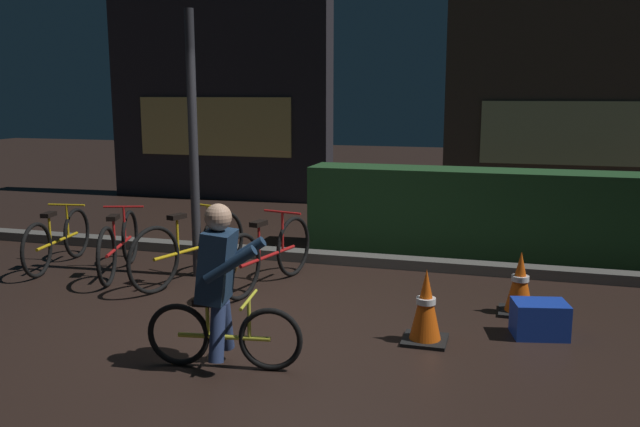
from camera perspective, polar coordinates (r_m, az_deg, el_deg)
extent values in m
plane|color=black|center=(6.01, -3.48, -9.37)|extent=(40.00, 40.00, 0.00)
cube|color=#56544F|center=(8.01, 1.83, -3.87)|extent=(12.00, 0.24, 0.12)
cube|color=#214723|center=(8.55, 15.15, -0.01)|extent=(4.80, 0.70, 1.09)
cube|color=#262328|center=(13.02, -8.70, 10.43)|extent=(4.41, 0.50, 4.14)
cube|color=#F2D172|center=(12.79, -9.13, 7.41)|extent=(3.09, 0.04, 1.10)
cube|color=#42382D|center=(12.56, 20.98, 9.15)|extent=(4.40, 0.50, 3.83)
cube|color=#BFCC8C|center=(12.31, 20.90, 6.47)|extent=(3.08, 0.04, 1.10)
cylinder|color=#2D2D33|center=(7.34, -10.86, 5.67)|extent=(0.10, 0.10, 2.90)
torus|color=black|center=(8.77, -20.23, -1.58)|extent=(0.14, 0.62, 0.62)
torus|color=black|center=(7.98, -23.23, -2.92)|extent=(0.14, 0.62, 0.62)
cylinder|color=gold|center=(8.37, -21.66, -2.22)|extent=(0.18, 0.92, 0.04)
cylinder|color=gold|center=(8.20, -22.27, -1.28)|extent=(0.03, 0.03, 0.35)
cube|color=black|center=(8.17, -22.35, -0.09)|extent=(0.13, 0.21, 0.05)
cylinder|color=gold|center=(8.55, -20.94, -0.59)|extent=(0.03, 0.03, 0.39)
cylinder|color=gold|center=(8.52, -21.02, 0.70)|extent=(0.46, 0.10, 0.02)
torus|color=black|center=(8.26, -16.05, -1.96)|extent=(0.24, 0.63, 0.65)
torus|color=black|center=(7.35, -17.91, -3.55)|extent=(0.24, 0.63, 0.65)
cylinder|color=#B21919|center=(7.80, -16.93, -2.71)|extent=(0.33, 0.93, 0.04)
cylinder|color=#B21919|center=(7.61, -17.33, -1.67)|extent=(0.03, 0.03, 0.36)
cube|color=black|center=(7.57, -17.40, -0.33)|extent=(0.16, 0.22, 0.05)
cylinder|color=#B21919|center=(8.01, -16.51, -0.87)|extent=(0.03, 0.03, 0.41)
cylinder|color=#B21919|center=(7.98, -16.58, 0.56)|extent=(0.45, 0.16, 0.02)
torus|color=black|center=(7.69, -8.35, -2.35)|extent=(0.25, 0.69, 0.70)
torus|color=black|center=(6.96, -14.13, -3.90)|extent=(0.25, 0.69, 0.70)
cylinder|color=gold|center=(7.31, -11.09, -3.09)|extent=(0.34, 1.02, 0.04)
cylinder|color=gold|center=(7.14, -12.18, -1.82)|extent=(0.03, 0.03, 0.40)
cube|color=black|center=(7.10, -12.24, -0.26)|extent=(0.15, 0.22, 0.05)
cylinder|color=gold|center=(7.47, -9.60, -1.01)|extent=(0.03, 0.03, 0.44)
cylinder|color=gold|center=(7.43, -9.65, 0.67)|extent=(0.45, 0.16, 0.02)
torus|color=black|center=(7.40, -2.30, -2.85)|extent=(0.19, 0.67, 0.67)
torus|color=black|center=(6.59, -6.86, -4.58)|extent=(0.19, 0.67, 0.67)
cylinder|color=#B21919|center=(6.99, -4.45, -3.67)|extent=(0.26, 0.99, 0.04)
cylinder|color=#B21919|center=(6.80, -5.28, -2.43)|extent=(0.03, 0.03, 0.38)
cube|color=black|center=(6.76, -5.31, -0.87)|extent=(0.14, 0.22, 0.05)
cylinder|color=#B21919|center=(7.17, -3.25, -1.55)|extent=(0.03, 0.03, 0.43)
cylinder|color=#B21919|center=(7.13, -3.27, 0.12)|extent=(0.45, 0.12, 0.02)
cube|color=black|center=(5.63, 9.02, -10.72)|extent=(0.36, 0.36, 0.03)
cone|color=#EA560F|center=(5.52, 9.11, -7.72)|extent=(0.26, 0.26, 0.59)
cylinder|color=white|center=(5.52, 9.12, -7.43)|extent=(0.16, 0.16, 0.05)
cube|color=black|center=(6.50, 16.73, -8.12)|extent=(0.36, 0.36, 0.03)
cone|color=#EA560F|center=(6.42, 16.86, -5.61)|extent=(0.26, 0.26, 0.56)
cylinder|color=white|center=(6.41, 16.88, -5.37)|extent=(0.16, 0.16, 0.05)
cube|color=#193DB7|center=(5.93, 18.40, -8.63)|extent=(0.50, 0.41, 0.30)
torus|color=black|center=(4.96, -4.29, -10.77)|extent=(0.49, 0.11, 0.48)
torus|color=black|center=(5.15, -12.10, -10.17)|extent=(0.49, 0.11, 0.48)
cylinder|color=gold|center=(5.04, -8.27, -10.48)|extent=(0.70, 0.14, 0.04)
cylinder|color=gold|center=(5.03, -9.67, -8.97)|extent=(0.03, 0.03, 0.26)
cube|color=black|center=(4.99, -9.72, -7.54)|extent=(0.21, 0.13, 0.05)
cylinder|color=gold|center=(4.94, -6.13, -9.04)|extent=(0.03, 0.03, 0.30)
cylinder|color=gold|center=(4.89, -6.17, -7.40)|extent=(0.09, 0.46, 0.02)
cylinder|color=navy|center=(5.12, -8.19, -9.46)|extent=(0.14, 0.22, 0.42)
cylinder|color=navy|center=(4.94, -8.85, -10.22)|extent=(0.14, 0.22, 0.42)
cube|color=#192D47|center=(4.89, -8.89, -4.47)|extent=(0.30, 0.35, 0.54)
sphere|color=tan|center=(4.80, -8.78, -0.33)|extent=(0.20, 0.20, 0.20)
cylinder|color=#192D47|center=(4.97, -6.89, -3.59)|extent=(0.40, 0.14, 0.29)
cylinder|color=#192D47|center=(4.71, -7.76, -4.39)|extent=(0.40, 0.14, 0.29)
ellipsoid|color=brown|center=(5.10, -8.87, -4.42)|extent=(0.34, 0.20, 0.24)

